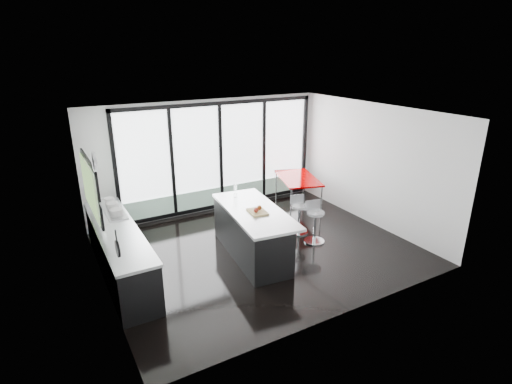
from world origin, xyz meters
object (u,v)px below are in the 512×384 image
island (251,232)px  red_table (297,192)px  bar_stool_far (299,219)px  bar_stool_near (315,227)px

island → red_table: island is taller
bar_stool_far → island: bearing=-155.8°
bar_stool_far → red_table: red_table is taller
bar_stool_near → bar_stool_far: 0.54m
bar_stool_far → red_table: 1.54m
island → bar_stool_near: (1.45, -0.18, -0.14)m
island → bar_stool_far: 1.47m
red_table → island: bearing=-144.4°
bar_stool_near → red_table: size_ratio=0.45×
island → red_table: 2.81m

